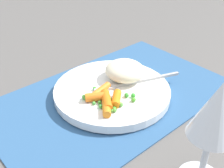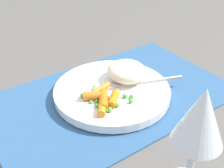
# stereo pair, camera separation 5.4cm
# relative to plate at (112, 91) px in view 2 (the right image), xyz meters

# --- Properties ---
(ground_plane) EXTENTS (2.40, 2.40, 0.00)m
(ground_plane) POSITION_rel_plate_xyz_m (0.00, 0.00, -0.01)
(ground_plane) COLOR #565451
(placemat) EXTENTS (0.52, 0.32, 0.01)m
(placemat) POSITION_rel_plate_xyz_m (0.00, 0.00, -0.01)
(placemat) COLOR #2D5684
(placemat) RESTS_ON ground_plane
(plate) EXTENTS (0.25, 0.25, 0.02)m
(plate) POSITION_rel_plate_xyz_m (0.00, 0.00, 0.00)
(plate) COLOR white
(plate) RESTS_ON placemat
(rice_mound) EXTENTS (0.09, 0.09, 0.04)m
(rice_mound) POSITION_rel_plate_xyz_m (-0.05, -0.01, 0.03)
(rice_mound) COLOR beige
(rice_mound) RESTS_ON plate
(carrot_portion) EXTENTS (0.08, 0.09, 0.02)m
(carrot_portion) POSITION_rel_plate_xyz_m (0.04, 0.03, 0.02)
(carrot_portion) COLOR orange
(carrot_portion) RESTS_ON plate
(pea_scatter) EXTENTS (0.09, 0.09, 0.01)m
(pea_scatter) POSITION_rel_plate_xyz_m (0.04, 0.04, 0.01)
(pea_scatter) COLOR green
(pea_scatter) RESTS_ON plate
(fork) EXTENTS (0.19, 0.08, 0.01)m
(fork) POSITION_rel_plate_xyz_m (-0.04, 0.01, 0.01)
(fork) COLOR #BBBBBB
(fork) RESTS_ON plate
(wine_glass) EXTENTS (0.07, 0.07, 0.18)m
(wine_glass) POSITION_rel_plate_xyz_m (0.04, 0.25, 0.11)
(wine_glass) COLOR silver
(wine_glass) RESTS_ON ground_plane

